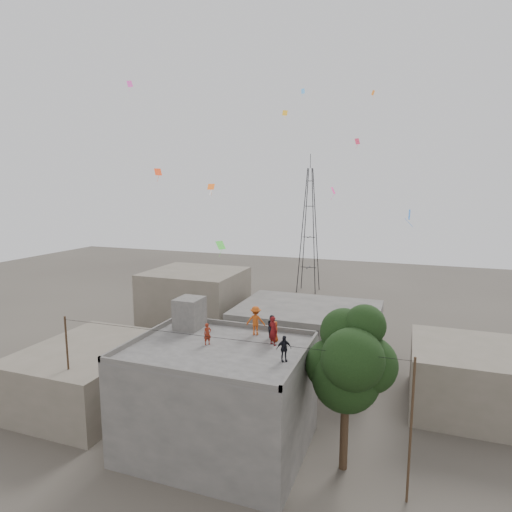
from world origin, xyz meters
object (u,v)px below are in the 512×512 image
(tree, at_px, (350,362))
(transmission_tower, at_px, (309,230))
(stair_head_box, at_px, (190,313))
(person_dark_adult, at_px, (284,348))
(person_red_adult, at_px, (273,331))

(tree, xyz_separation_m, transmission_tower, (-11.37, 39.40, 2.97))
(stair_head_box, bearing_deg, person_dark_adult, -23.27)
(tree, bearing_deg, transmission_tower, 106.09)
(stair_head_box, xyz_separation_m, tree, (10.57, -2.00, -1.00))
(transmission_tower, bearing_deg, person_red_adult, -79.95)
(transmission_tower, bearing_deg, person_dark_adult, -78.72)
(tree, relative_size, transmission_tower, 0.45)
(person_red_adult, xyz_separation_m, person_dark_adult, (1.26, -2.08, -0.16))
(tree, bearing_deg, stair_head_box, 169.26)
(tree, bearing_deg, person_red_adult, 168.20)
(transmission_tower, distance_m, person_dark_adult, 41.39)
(tree, distance_m, person_dark_adult, 3.54)
(tree, relative_size, person_red_adult, 5.33)
(transmission_tower, xyz_separation_m, person_dark_adult, (8.08, -40.53, -2.27))
(stair_head_box, relative_size, person_red_adult, 1.17)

